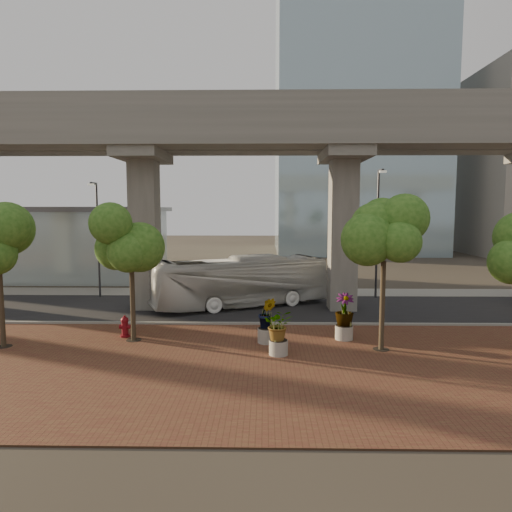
{
  "coord_description": "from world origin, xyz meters",
  "views": [
    {
      "loc": [
        1.29,
        -25.57,
        6.12
      ],
      "look_at": [
        0.78,
        0.5,
        3.43
      ],
      "focal_mm": 32.0,
      "sensor_mm": 36.0,
      "label": 1
    }
  ],
  "objects": [
    {
      "name": "street_tree_near_west",
      "position": [
        -4.79,
        -5.03,
        4.67
      ],
      "size": [
        3.52,
        3.52,
        6.24
      ],
      "color": "#453727",
      "rests_on": "ground"
    },
    {
      "name": "station_pavilion",
      "position": [
        -20.0,
        16.0,
        3.22
      ],
      "size": [
        23.0,
        13.0,
        6.3
      ],
      "color": "#A5B9BD",
      "rests_on": "ground"
    },
    {
      "name": "brick_plaza",
      "position": [
        0.0,
        -8.0,
        0.03
      ],
      "size": [
        70.0,
        13.0,
        0.06
      ],
      "primitive_type": "cube",
      "color": "brown",
      "rests_on": "ground"
    },
    {
      "name": "asphalt_road",
      "position": [
        0.0,
        2.0,
        0.02
      ],
      "size": [
        90.0,
        8.0,
        0.04
      ],
      "primitive_type": "cube",
      "color": "black",
      "rests_on": "ground"
    },
    {
      "name": "fire_hydrant",
      "position": [
        -5.37,
        -4.46,
        0.55
      ],
      "size": [
        0.51,
        0.46,
        1.03
      ],
      "color": "maroon",
      "rests_on": "ground"
    },
    {
      "name": "ground",
      "position": [
        0.0,
        0.0,
        0.0
      ],
      "size": [
        160.0,
        160.0,
        0.0
      ],
      "primitive_type": "plane",
      "color": "#342E26",
      "rests_on": "ground"
    },
    {
      "name": "street_tree_near_east",
      "position": [
        6.35,
        -6.21,
        4.96
      ],
      "size": [
        3.63,
        3.63,
        6.58
      ],
      "color": "#453727",
      "rests_on": "ground"
    },
    {
      "name": "streetlamp_west",
      "position": [
        -10.18,
        5.39,
        4.59
      ],
      "size": [
        0.39,
        1.14,
        7.86
      ],
      "color": "#2E2E33",
      "rests_on": "ground"
    },
    {
      "name": "planter_left",
      "position": [
        1.4,
        -5.29,
        1.32
      ],
      "size": [
        1.89,
        1.89,
        2.08
      ],
      "color": "#9B978C",
      "rests_on": "ground"
    },
    {
      "name": "transit_bus",
      "position": [
        -0.18,
        2.56,
        1.57
      ],
      "size": [
        11.34,
        7.01,
        3.13
      ],
      "primitive_type": "imported",
      "rotation": [
        0.0,
        0.0,
        1.99
      ],
      "color": "silver",
      "rests_on": "ground"
    },
    {
      "name": "planter_front",
      "position": [
        1.87,
        -7.01,
        1.24
      ],
      "size": [
        1.76,
        1.76,
        1.94
      ],
      "color": "gray",
      "rests_on": "ground"
    },
    {
      "name": "transit_viaduct",
      "position": [
        0.0,
        2.0,
        7.29
      ],
      "size": [
        72.0,
        5.6,
        12.4
      ],
      "color": "gray",
      "rests_on": "ground"
    },
    {
      "name": "curb_strip",
      "position": [
        0.0,
        -2.0,
        0.08
      ],
      "size": [
        70.0,
        0.25,
        0.16
      ],
      "primitive_type": "cube",
      "color": "gray",
      "rests_on": "ground"
    },
    {
      "name": "far_sidewalk",
      "position": [
        0.0,
        7.5,
        0.03
      ],
      "size": [
        90.0,
        3.0,
        0.06
      ],
      "primitive_type": "cube",
      "color": "gray",
      "rests_on": "ground"
    },
    {
      "name": "streetlamp_east",
      "position": [
        8.95,
        5.5,
        5.07
      ],
      "size": [
        0.43,
        1.26,
        8.69
      ],
      "color": "#2B2B30",
      "rests_on": "ground"
    },
    {
      "name": "planter_right",
      "position": [
        5.0,
        -4.69,
        1.37
      ],
      "size": [
        2.03,
        2.03,
        2.17
      ],
      "color": "#A59D95",
      "rests_on": "ground"
    }
  ]
}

